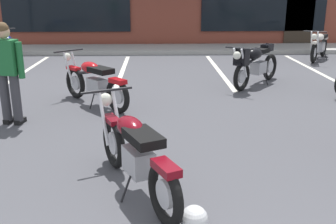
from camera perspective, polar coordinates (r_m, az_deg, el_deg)
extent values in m
plane|color=#47474C|center=(5.93, 2.44, -4.14)|extent=(80.00, 80.00, 0.00)
cube|color=#A8A59E|center=(14.50, -0.19, 9.05)|extent=(22.00, 1.80, 0.14)
cube|color=black|center=(15.68, -14.47, 14.22)|extent=(4.76, 0.06, 1.70)
cube|color=black|center=(15.89, 13.66, 14.31)|extent=(4.76, 0.06, 1.70)
cube|color=#33281E|center=(16.33, 18.39, 12.59)|extent=(1.10, 0.06, 2.10)
cube|color=silver|center=(11.51, -19.91, 5.49)|extent=(0.12, 4.80, 0.01)
cube|color=silver|center=(10.99, -6.57, 5.89)|extent=(0.12, 4.80, 0.01)
cube|color=silver|center=(11.10, 7.29, 5.97)|extent=(0.12, 4.80, 0.01)
cube|color=silver|center=(11.81, 20.16, 5.74)|extent=(0.12, 4.80, 0.01)
torus|color=black|center=(3.81, -0.43, -11.72)|extent=(0.36, 0.62, 0.64)
cylinder|color=#B7B7BC|center=(3.81, -0.43, -11.72)|extent=(0.18, 0.29, 0.29)
torus|color=black|center=(5.02, -7.79, -4.46)|extent=(0.36, 0.62, 0.64)
cylinder|color=#B7B7BC|center=(5.02, -7.79, -4.46)|extent=(0.18, 0.29, 0.29)
cylinder|color=silver|center=(4.98, -9.30, -0.81)|extent=(0.18, 0.31, 0.66)
cylinder|color=silver|center=(5.03, -7.35, -0.52)|extent=(0.18, 0.31, 0.66)
cylinder|color=black|center=(4.99, -8.78, 3.09)|extent=(0.61, 0.31, 0.03)
sphere|color=silver|center=(5.10, -8.99, 1.76)|extent=(0.23, 0.23, 0.17)
cube|color=maroon|center=(4.95, -8.09, -1.08)|extent=(0.28, 0.39, 0.06)
cube|color=#9E9EA3|center=(4.30, -4.26, -7.04)|extent=(0.39, 0.46, 0.28)
cylinder|color=silver|center=(4.06, -0.36, -9.14)|extent=(0.30, 0.53, 0.07)
cylinder|color=black|center=(4.38, -5.35, -3.20)|extent=(0.45, 0.88, 0.26)
ellipsoid|color=maroon|center=(4.37, -5.48, -2.14)|extent=(0.44, 0.54, 0.22)
cube|color=black|center=(4.05, -3.60, -3.66)|extent=(0.47, 0.59, 0.10)
cube|color=maroon|center=(3.67, -0.30, -8.03)|extent=(0.30, 0.39, 0.08)
cylinder|color=black|center=(4.30, -6.07, -10.98)|extent=(0.13, 0.08, 0.29)
torus|color=black|center=(7.18, -7.26, 2.28)|extent=(0.50, 0.54, 0.64)
cylinder|color=#B7B7BC|center=(7.18, -7.26, 2.28)|extent=(0.24, 0.26, 0.29)
torus|color=black|center=(8.35, -13.17, 4.11)|extent=(0.50, 0.54, 0.64)
cylinder|color=#B7B7BC|center=(8.35, -13.17, 4.11)|extent=(0.24, 0.26, 0.29)
cylinder|color=silver|center=(8.33, -14.21, 6.25)|extent=(0.25, 0.27, 0.66)
cylinder|color=silver|center=(8.42, -13.14, 6.44)|extent=(0.25, 0.27, 0.66)
cylinder|color=black|center=(8.39, -14.11, 8.55)|extent=(0.51, 0.46, 0.03)
sphere|color=silver|center=(8.48, -14.31, 7.67)|extent=(0.24, 0.24, 0.17)
cube|color=#B70F14|center=(8.33, -13.45, 6.16)|extent=(0.34, 0.36, 0.06)
cube|color=#9E9EA3|center=(7.67, -10.14, 3.75)|extent=(0.45, 0.46, 0.28)
cylinder|color=silver|center=(7.46, -7.64, 3.16)|extent=(0.42, 0.46, 0.07)
cylinder|color=black|center=(7.78, -11.05, 5.70)|extent=(0.67, 0.74, 0.26)
ellipsoid|color=#B70F14|center=(7.79, -11.17, 6.30)|extent=(0.51, 0.53, 0.22)
cube|color=black|center=(7.49, -9.67, 5.95)|extent=(0.55, 0.57, 0.10)
cube|color=#B70F14|center=(7.10, -7.25, 4.44)|extent=(0.36, 0.38, 0.08)
cylinder|color=black|center=(7.59, -10.87, 1.52)|extent=(0.12, 0.11, 0.29)
torus|color=black|center=(10.14, 14.45, 6.31)|extent=(0.49, 0.55, 0.64)
cylinder|color=#B7B7BC|center=(10.14, 14.45, 6.31)|extent=(0.23, 0.26, 0.29)
torus|color=black|center=(8.87, 10.55, 5.03)|extent=(0.49, 0.55, 0.64)
cylinder|color=#B7B7BC|center=(8.87, 10.55, 5.03)|extent=(0.23, 0.26, 0.29)
cylinder|color=silver|center=(8.68, 10.87, 6.90)|extent=(0.24, 0.28, 0.66)
cylinder|color=silver|center=(8.76, 9.83, 7.05)|extent=(0.24, 0.28, 0.66)
cylinder|color=black|center=(8.60, 10.20, 9.01)|extent=(0.52, 0.45, 0.03)
sphere|color=silver|center=(8.55, 9.89, 8.03)|extent=(0.24, 0.24, 0.17)
cube|color=black|center=(8.78, 10.53, 6.90)|extent=(0.34, 0.36, 0.06)
cube|color=#9E9EA3|center=(9.55, 12.87, 6.26)|extent=(0.44, 0.46, 0.28)
cylinder|color=silver|center=(9.95, 13.08, 6.44)|extent=(0.41, 0.46, 0.07)
cylinder|color=black|center=(9.33, 12.42, 7.53)|extent=(0.66, 0.76, 0.26)
ellipsoid|color=black|center=(9.28, 12.36, 8.23)|extent=(0.57, 0.59, 0.26)
cube|color=black|center=(8.74, 10.55, 7.79)|extent=(0.37, 0.36, 0.36)
cube|color=black|center=(9.58, 13.29, 8.57)|extent=(0.44, 0.46, 0.10)
cube|color=black|center=(9.84, 14.08, 8.97)|extent=(0.36, 0.37, 0.16)
cylinder|color=black|center=(9.59, 13.92, 4.64)|extent=(0.12, 0.11, 0.29)
torus|color=black|center=(12.12, -21.51, 7.39)|extent=(0.36, 0.62, 0.64)
cylinder|color=#B7B7BC|center=(12.12, -21.51, 7.39)|extent=(0.17, 0.29, 0.29)
torus|color=black|center=(13.54, -22.15, 8.26)|extent=(0.36, 0.62, 0.64)
cylinder|color=#B7B7BC|center=(13.54, -22.15, 8.26)|extent=(0.17, 0.29, 0.29)
cylinder|color=silver|center=(13.59, -22.72, 9.59)|extent=(0.18, 0.31, 0.66)
cylinder|color=silver|center=(13.60, -21.96, 9.68)|extent=(0.18, 0.31, 0.66)
cylinder|color=black|center=(13.64, -22.53, 11.00)|extent=(0.61, 0.30, 0.03)
sphere|color=silver|center=(13.73, -22.49, 10.45)|extent=(0.23, 0.23, 0.17)
cube|color=navy|center=(13.54, -22.31, 9.53)|extent=(0.28, 0.39, 0.06)
cube|color=#9E9EA3|center=(12.74, -21.85, 8.15)|extent=(0.38, 0.46, 0.28)
cylinder|color=silver|center=(12.39, -21.02, 7.83)|extent=(0.29, 0.53, 0.07)
cylinder|color=black|center=(12.90, -22.06, 9.32)|extent=(0.45, 0.88, 0.26)
ellipsoid|color=navy|center=(12.91, -22.11, 9.68)|extent=(0.44, 0.54, 0.22)
cube|color=black|center=(12.56, -21.95, 9.51)|extent=(0.47, 0.59, 0.10)
cube|color=navy|center=(12.06, -21.65, 8.68)|extent=(0.30, 0.39, 0.08)
cylinder|color=black|center=(12.69, -22.50, 6.86)|extent=(0.13, 0.08, 0.29)
torus|color=black|center=(14.26, 21.48, 8.73)|extent=(0.43, 0.59, 0.64)
cylinder|color=#B7B7BC|center=(14.26, 21.48, 8.73)|extent=(0.21, 0.27, 0.29)
torus|color=black|center=(12.86, 20.29, 8.04)|extent=(0.43, 0.59, 0.64)
cylinder|color=#B7B7BC|center=(12.86, 20.29, 8.04)|extent=(0.21, 0.27, 0.29)
cylinder|color=silver|center=(12.70, 20.75, 9.35)|extent=(0.21, 0.30, 0.66)
cylinder|color=silver|center=(12.73, 19.95, 9.45)|extent=(0.21, 0.30, 0.66)
cylinder|color=black|center=(12.60, 20.43, 10.80)|extent=(0.57, 0.39, 0.03)
sphere|color=silver|center=(12.54, 20.28, 10.14)|extent=(0.24, 0.24, 0.17)
cube|color=beige|center=(12.78, 20.39, 9.34)|extent=(0.31, 0.38, 0.06)
cube|color=#9E9EA3|center=(13.62, 21.01, 8.77)|extent=(0.42, 0.47, 0.28)
cylinder|color=silver|center=(14.01, 20.72, 8.85)|extent=(0.36, 0.50, 0.07)
cylinder|color=black|center=(13.40, 20.96, 9.69)|extent=(0.57, 0.82, 0.26)
ellipsoid|color=beige|center=(13.37, 20.98, 10.02)|extent=(0.48, 0.54, 0.22)
cube|color=black|center=(13.72, 21.27, 10.15)|extent=(0.52, 0.59, 0.10)
cube|color=beige|center=(14.24, 21.62, 9.85)|extent=(0.33, 0.39, 0.08)
cylinder|color=black|center=(13.70, 21.69, 7.64)|extent=(0.13, 0.09, 0.29)
cube|color=black|center=(7.22, -21.85, -1.10)|extent=(0.15, 0.26, 0.08)
cube|color=black|center=(7.11, -20.49, -1.21)|extent=(0.15, 0.26, 0.08)
cylinder|color=#38383D|center=(7.07, -22.40, 2.03)|extent=(0.18, 0.18, 0.80)
cylinder|color=#38383D|center=(6.96, -21.02, 1.96)|extent=(0.18, 0.18, 0.80)
cube|color=#1E6633|center=(6.88, -22.33, 7.29)|extent=(0.42, 0.30, 0.56)
cylinder|color=#1E6633|center=(6.76, -20.50, 6.98)|extent=(0.12, 0.12, 0.58)
sphere|color=tan|center=(6.83, -22.71, 10.59)|extent=(0.26, 0.26, 0.22)
sphere|color=brown|center=(6.82, -22.81, 10.99)|extent=(0.25, 0.25, 0.21)
sphere|color=silver|center=(3.81, 3.78, -15.11)|extent=(0.26, 0.26, 0.26)
cube|color=black|center=(3.90, 3.63, -14.37)|extent=(0.18, 0.03, 0.09)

